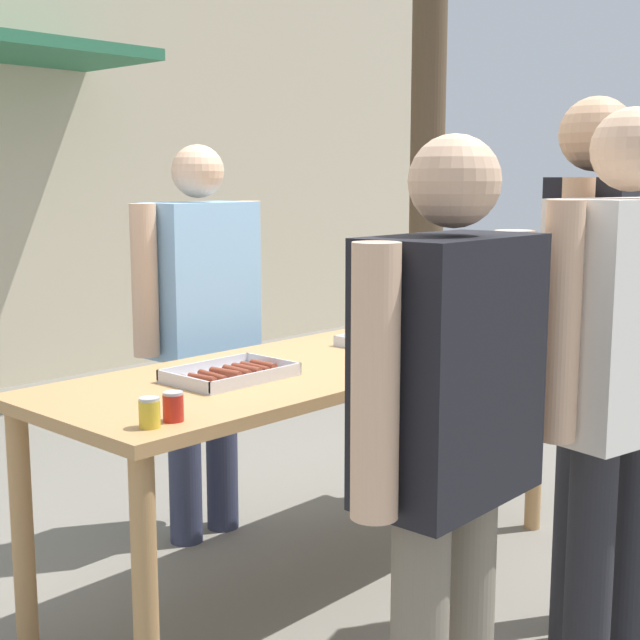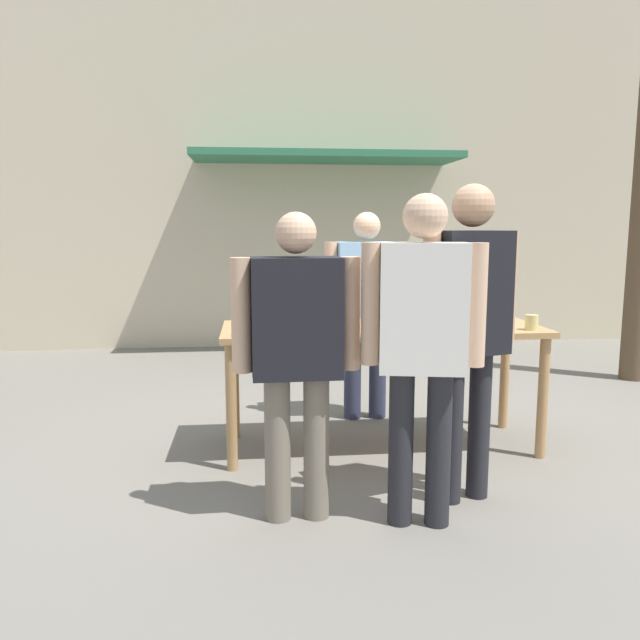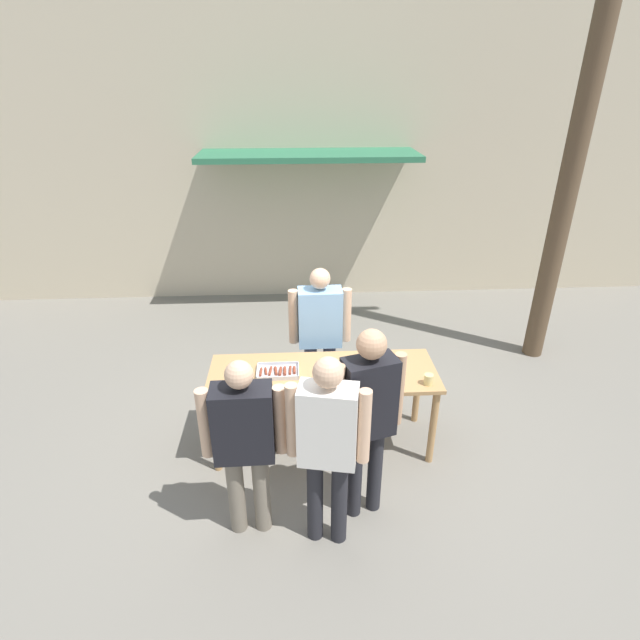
{
  "view_description": "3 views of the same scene",
  "coord_description": "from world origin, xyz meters",
  "px_view_note": "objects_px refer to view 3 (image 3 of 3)",
  "views": [
    {
      "loc": [
        -2.38,
        -2.2,
        1.54
      ],
      "look_at": [
        0.0,
        0.0,
        1.03
      ],
      "focal_mm": 50.0,
      "sensor_mm": 36.0,
      "label": 1
    },
    {
      "loc": [
        -0.89,
        -4.23,
        1.57
      ],
      "look_at": [
        -0.44,
        0.01,
        0.93
      ],
      "focal_mm": 35.0,
      "sensor_mm": 36.0,
      "label": 2
    },
    {
      "loc": [
        -0.26,
        -4.1,
        3.5
      ],
      "look_at": [
        0.01,
        0.7,
        1.09
      ],
      "focal_mm": 28.0,
      "sensor_mm": 36.0,
      "label": 3
    }
  ],
  "objects_px": {
    "condiment_jar_mustard": "(217,388)",
    "condiment_jar_ketchup": "(226,387)",
    "beer_cup": "(428,379)",
    "person_customer_with_cup": "(368,410)",
    "utility_pole": "(586,104)",
    "food_tray_sausages": "(278,372)",
    "person_server_behind_table": "(320,328)",
    "person_customer_waiting_in_line": "(328,439)",
    "person_customer_holding_hotdog": "(244,437)",
    "food_tray_buns": "(369,369)"
  },
  "relations": [
    {
      "from": "condiment_jar_mustard",
      "to": "person_customer_with_cup",
      "type": "relative_size",
      "value": 0.05
    },
    {
      "from": "person_customer_with_cup",
      "to": "person_customer_waiting_in_line",
      "type": "xyz_separation_m",
      "value": [
        -0.34,
        -0.27,
        -0.05
      ]
    },
    {
      "from": "condiment_jar_ketchup",
      "to": "person_server_behind_table",
      "type": "relative_size",
      "value": 0.05
    },
    {
      "from": "beer_cup",
      "to": "person_customer_holding_hotdog",
      "type": "xyz_separation_m",
      "value": [
        -1.64,
        -0.77,
        0.04
      ]
    },
    {
      "from": "beer_cup",
      "to": "person_customer_with_cup",
      "type": "height_order",
      "value": "person_customer_with_cup"
    },
    {
      "from": "beer_cup",
      "to": "person_server_behind_table",
      "type": "relative_size",
      "value": 0.06
    },
    {
      "from": "condiment_jar_ketchup",
      "to": "person_customer_with_cup",
      "type": "height_order",
      "value": "person_customer_with_cup"
    },
    {
      "from": "condiment_jar_mustard",
      "to": "person_customer_holding_hotdog",
      "type": "xyz_separation_m",
      "value": [
        0.31,
        -0.76,
        0.05
      ]
    },
    {
      "from": "beer_cup",
      "to": "condiment_jar_ketchup",
      "type": "bearing_deg",
      "value": -179.69
    },
    {
      "from": "food_tray_sausages",
      "to": "person_customer_waiting_in_line",
      "type": "height_order",
      "value": "person_customer_waiting_in_line"
    },
    {
      "from": "condiment_jar_ketchup",
      "to": "person_customer_holding_hotdog",
      "type": "height_order",
      "value": "person_customer_holding_hotdog"
    },
    {
      "from": "person_customer_waiting_in_line",
      "to": "food_tray_buns",
      "type": "bearing_deg",
      "value": -101.38
    },
    {
      "from": "person_customer_waiting_in_line",
      "to": "utility_pole",
      "type": "bearing_deg",
      "value": -125.43
    },
    {
      "from": "beer_cup",
      "to": "person_customer_with_cup",
      "type": "bearing_deg",
      "value": -136.15
    },
    {
      "from": "food_tray_sausages",
      "to": "food_tray_buns",
      "type": "xyz_separation_m",
      "value": [
        0.89,
        -0.0,
        0.0
      ]
    },
    {
      "from": "condiment_jar_mustard",
      "to": "food_tray_buns",
      "type": "bearing_deg",
      "value": 11.3
    },
    {
      "from": "person_server_behind_table",
      "to": "utility_pole",
      "type": "distance_m",
      "value": 3.84
    },
    {
      "from": "food_tray_buns",
      "to": "person_customer_holding_hotdog",
      "type": "bearing_deg",
      "value": -137.16
    },
    {
      "from": "food_tray_sausages",
      "to": "person_customer_with_cup",
      "type": "xyz_separation_m",
      "value": [
        0.74,
        -0.91,
        0.19
      ]
    },
    {
      "from": "food_tray_buns",
      "to": "person_customer_waiting_in_line",
      "type": "height_order",
      "value": "person_customer_waiting_in_line"
    },
    {
      "from": "food_tray_buns",
      "to": "condiment_jar_ketchup",
      "type": "distance_m",
      "value": 1.38
    },
    {
      "from": "food_tray_sausages",
      "to": "beer_cup",
      "type": "distance_m",
      "value": 1.43
    },
    {
      "from": "condiment_jar_mustard",
      "to": "person_customer_waiting_in_line",
      "type": "height_order",
      "value": "person_customer_waiting_in_line"
    },
    {
      "from": "food_tray_sausages",
      "to": "person_server_behind_table",
      "type": "height_order",
      "value": "person_server_behind_table"
    },
    {
      "from": "food_tray_sausages",
      "to": "person_server_behind_table",
      "type": "bearing_deg",
      "value": 57.2
    },
    {
      "from": "food_tray_sausages",
      "to": "person_customer_waiting_in_line",
      "type": "bearing_deg",
      "value": -71.35
    },
    {
      "from": "person_server_behind_table",
      "to": "person_customer_waiting_in_line",
      "type": "relative_size",
      "value": 0.97
    },
    {
      "from": "food_tray_sausages",
      "to": "condiment_jar_mustard",
      "type": "relative_size",
      "value": 4.89
    },
    {
      "from": "food_tray_buns",
      "to": "person_server_behind_table",
      "type": "relative_size",
      "value": 0.28
    },
    {
      "from": "condiment_jar_ketchup",
      "to": "condiment_jar_mustard",
      "type": "bearing_deg",
      "value": -176.7
    },
    {
      "from": "condiment_jar_mustard",
      "to": "person_server_behind_table",
      "type": "xyz_separation_m",
      "value": [
        0.99,
        0.98,
        0.07
      ]
    },
    {
      "from": "beer_cup",
      "to": "utility_pole",
      "type": "distance_m",
      "value": 3.62
    },
    {
      "from": "food_tray_buns",
      "to": "condiment_jar_ketchup",
      "type": "xyz_separation_m",
      "value": [
        -1.35,
        -0.28,
        0.02
      ]
    },
    {
      "from": "condiment_jar_ketchup",
      "to": "utility_pole",
      "type": "height_order",
      "value": "utility_pole"
    },
    {
      "from": "condiment_jar_ketchup",
      "to": "utility_pole",
      "type": "relative_size",
      "value": 0.01
    },
    {
      "from": "person_customer_with_cup",
      "to": "person_server_behind_table",
      "type": "bearing_deg",
      "value": -95.77
    },
    {
      "from": "food_tray_buns",
      "to": "person_customer_holding_hotdog",
      "type": "distance_m",
      "value": 1.53
    },
    {
      "from": "condiment_jar_ketchup",
      "to": "beer_cup",
      "type": "bearing_deg",
      "value": 0.31
    },
    {
      "from": "food_tray_sausages",
      "to": "person_customer_waiting_in_line",
      "type": "distance_m",
      "value": 1.25
    },
    {
      "from": "condiment_jar_mustard",
      "to": "food_tray_sausages",
      "type": "bearing_deg",
      "value": 27.74
    },
    {
      "from": "condiment_jar_mustard",
      "to": "person_customer_waiting_in_line",
      "type": "distance_m",
      "value": 1.3
    },
    {
      "from": "condiment_jar_mustard",
      "to": "condiment_jar_ketchup",
      "type": "height_order",
      "value": "same"
    },
    {
      "from": "person_customer_with_cup",
      "to": "beer_cup",
      "type": "bearing_deg",
      "value": -152.38
    },
    {
      "from": "condiment_jar_ketchup",
      "to": "person_server_behind_table",
      "type": "height_order",
      "value": "person_server_behind_table"
    },
    {
      "from": "food_tray_sausages",
      "to": "person_server_behind_table",
      "type": "xyz_separation_m",
      "value": [
        0.44,
        0.69,
        0.1
      ]
    },
    {
      "from": "person_customer_holding_hotdog",
      "to": "utility_pole",
      "type": "relative_size",
      "value": 0.26
    },
    {
      "from": "person_customer_holding_hotdog",
      "to": "beer_cup",
      "type": "bearing_deg",
      "value": -155.94
    },
    {
      "from": "condiment_jar_ketchup",
      "to": "food_tray_buns",
      "type": "bearing_deg",
      "value": 11.79
    },
    {
      "from": "food_tray_buns",
      "to": "person_customer_waiting_in_line",
      "type": "xyz_separation_m",
      "value": [
        -0.49,
        -1.18,
        0.13
      ]
    },
    {
      "from": "person_server_behind_table",
      "to": "person_customer_waiting_in_line",
      "type": "height_order",
      "value": "person_customer_waiting_in_line"
    }
  ]
}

